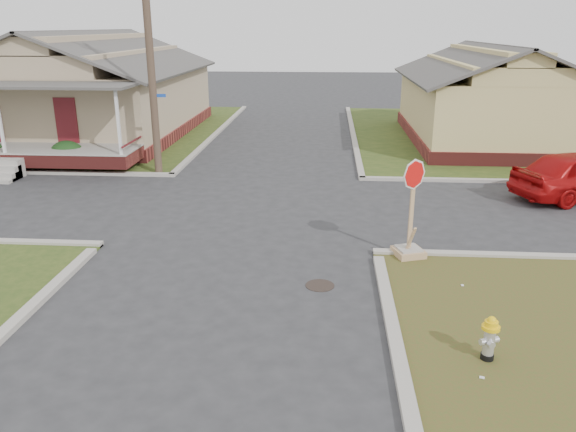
{
  "coord_description": "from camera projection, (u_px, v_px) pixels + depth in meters",
  "views": [
    {
      "loc": [
        2.31,
        -11.76,
        5.45
      ],
      "look_at": [
        1.38,
        1.0,
        1.1
      ],
      "focal_mm": 35.0,
      "sensor_mm": 36.0,
      "label": 1
    }
  ],
  "objects": [
    {
      "name": "ground",
      "position": [
        226.0,
        273.0,
        13.02
      ],
      "size": [
        120.0,
        120.0,
        0.0
      ],
      "primitive_type": "plane",
      "color": "#2B2B2D",
      "rests_on": "ground"
    },
    {
      "name": "verge_far_left",
      "position": [
        50.0,
        129.0,
        30.9
      ],
      "size": [
        19.0,
        19.0,
        0.05
      ],
      "primitive_type": "cube",
      "color": "#2C4117",
      "rests_on": "ground"
    },
    {
      "name": "stop_sign",
      "position": [
        410.0,
        235.0,
        13.73
      ],
      "size": [
        0.7,
        0.68,
        2.45
      ],
      "rotation": [
        0.0,
        0.0,
        0.33
      ],
      "color": "tan",
      "rests_on": "ground"
    },
    {
      "name": "hedge_right",
      "position": [
        67.0,
        154.0,
        22.44
      ],
      "size": [
        1.41,
        1.15,
        1.08
      ],
      "primitive_type": "ellipsoid",
      "color": "#163814",
      "rests_on": "verge_far_left"
    },
    {
      "name": "fire_hydrant",
      "position": [
        490.0,
        336.0,
        9.44
      ],
      "size": [
        0.3,
        0.3,
        0.81
      ],
      "rotation": [
        0.0,
        0.0,
        0.38
      ],
      "color": "black",
      "rests_on": "ground"
    },
    {
      "name": "curbs",
      "position": [
        254.0,
        207.0,
        17.74
      ],
      "size": [
        80.0,
        40.0,
        0.12
      ],
      "primitive_type": null,
      "color": "#A59F95",
      "rests_on": "ground"
    },
    {
      "name": "manhole",
      "position": [
        320.0,
        285.0,
        12.39
      ],
      "size": [
        0.64,
        0.64,
        0.01
      ],
      "primitive_type": "cylinder",
      "color": "black",
      "rests_on": "ground"
    },
    {
      "name": "side_house_yellow",
      "position": [
        488.0,
        97.0,
        27.21
      ],
      "size": [
        7.6,
        11.6,
        4.7
      ],
      "color": "maroon",
      "rests_on": "ground"
    },
    {
      "name": "corner_house",
      "position": [
        89.0,
        91.0,
        28.73
      ],
      "size": [
        10.1,
        15.5,
        5.3
      ],
      "color": "maroon",
      "rests_on": "ground"
    },
    {
      "name": "utility_pole",
      "position": [
        150.0,
        49.0,
        20.21
      ],
      "size": [
        1.8,
        0.28,
        9.0
      ],
      "color": "#48372A",
      "rests_on": "ground"
    }
  ]
}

